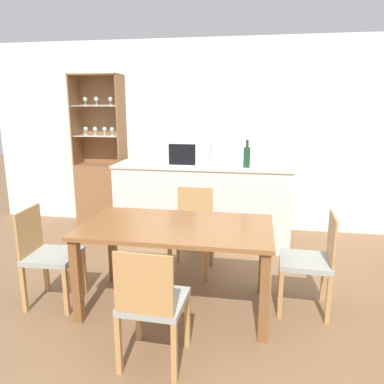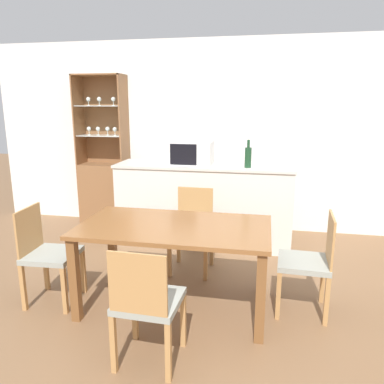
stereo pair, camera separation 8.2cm
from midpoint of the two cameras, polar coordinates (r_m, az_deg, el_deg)
ground_plane at (r=3.07m, az=0.47°, el=-20.57°), size 18.00×18.00×0.00m
wall_back at (r=5.17m, az=6.02°, el=8.42°), size 6.80×0.06×2.55m
kitchen_counter at (r=4.63m, az=2.30°, el=-1.87°), size 2.14×0.60×0.99m
display_cabinet at (r=5.52m, az=-12.70°, el=1.57°), size 0.68×0.35×2.10m
dining_table at (r=3.14m, az=-1.92°, el=-6.78°), size 1.57×0.87×0.73m
dining_chair_head_near at (r=2.56m, az=-5.91°, el=-16.47°), size 0.42×0.42×0.85m
dining_chair_head_far at (r=3.89m, az=0.64°, el=-5.68°), size 0.42×0.42×0.85m
dining_chair_side_right_far at (r=3.28m, az=18.06°, el=-10.11°), size 0.43×0.43×0.85m
dining_chair_side_left_near at (r=3.50m, az=-20.49°, el=-8.81°), size 0.43×0.43×0.85m
microwave at (r=4.54m, az=0.53°, el=6.02°), size 0.49×0.38×0.28m
wine_bottle at (r=4.35m, az=9.08°, el=5.33°), size 0.08×0.08×0.32m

